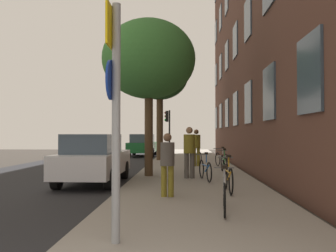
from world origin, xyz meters
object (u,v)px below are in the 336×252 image
(sign_post, at_px, (114,102))
(tree_far, at_px, (160,77))
(car_0, at_px, (94,158))
(car_1, at_px, (143,145))
(bicycle_1, at_px, (228,177))
(traffic_light, at_px, (168,124))
(pedestrian_1, at_px, (189,149))
(tree_near, at_px, (149,60))
(bicycle_4, at_px, (222,159))
(bicycle_5, at_px, (197,156))
(bicycle_3, at_px, (224,163))
(bicycle_0, at_px, (224,193))
(pedestrian_2, at_px, (196,145))
(pedestrian_0, at_px, (167,160))
(bicycle_2, at_px, (205,169))

(sign_post, xyz_separation_m, tree_far, (-0.40, 16.23, 2.94))
(car_0, distance_m, car_1, 14.85)
(tree_far, xyz_separation_m, bicycle_1, (2.54, -11.72, -4.52))
(traffic_light, height_order, car_1, traffic_light)
(pedestrian_1, bearing_deg, tree_near, 154.88)
(traffic_light, height_order, tree_far, tree_far)
(tree_near, height_order, bicycle_4, tree_near)
(bicycle_5, bearing_deg, bicycle_1, -87.29)
(bicycle_3, relative_size, car_0, 0.42)
(tree_near, relative_size, bicycle_0, 3.35)
(tree_near, xyz_separation_m, bicycle_0, (2.05, -6.03, -3.88))
(sign_post, relative_size, traffic_light, 1.03)
(bicycle_3, relative_size, bicycle_4, 1.04)
(car_0, bearing_deg, bicycle_5, 63.69)
(bicycle_4, distance_m, pedestrian_2, 1.40)
(tree_far, bearing_deg, bicycle_1, -77.79)
(bicycle_1, relative_size, pedestrian_0, 1.12)
(bicycle_4, bearing_deg, bicycle_5, 113.71)
(tree_far, height_order, pedestrian_1, tree_far)
(pedestrian_2, bearing_deg, tree_far, 116.52)
(bicycle_5, bearing_deg, traffic_light, 103.83)
(tree_far, xyz_separation_m, bicycle_4, (3.14, -4.52, -4.54))
(pedestrian_2, bearing_deg, bicycle_3, -71.60)
(tree_far, xyz_separation_m, car_1, (-1.60, 5.37, -4.19))
(tree_near, relative_size, tree_far, 0.89)
(bicycle_4, xyz_separation_m, bicycle_5, (-1.05, 2.40, -0.02))
(pedestrian_0, relative_size, pedestrian_1, 0.87)
(tree_near, height_order, car_0, tree_near)
(pedestrian_2, bearing_deg, bicycle_1, -85.99)
(tree_near, distance_m, car_1, 14.01)
(tree_near, bearing_deg, pedestrian_2, 65.30)
(sign_post, height_order, bicycle_0, sign_post)
(bicycle_2, relative_size, pedestrian_2, 0.98)
(bicycle_1, height_order, pedestrian_0, pedestrian_0)
(bicycle_1, xyz_separation_m, car_0, (-4.09, 2.24, 0.34))
(traffic_light, height_order, bicycle_2, traffic_light)
(bicycle_2, height_order, bicycle_4, bicycle_4)
(pedestrian_2, bearing_deg, car_1, 111.02)
(sign_post, xyz_separation_m, bicycle_2, (1.69, 6.91, -1.61))
(tree_near, relative_size, pedestrian_2, 3.28)
(sign_post, relative_size, tree_far, 0.53)
(bicycle_3, height_order, pedestrian_0, pedestrian_0)
(tree_near, xyz_separation_m, bicycle_1, (2.42, -3.63, -3.85))
(car_1, bearing_deg, bicycle_4, -64.39)
(tree_near, bearing_deg, bicycle_2, -32.01)
(tree_near, relative_size, pedestrian_1, 3.24)
(tree_far, distance_m, bicycle_4, 7.13)
(pedestrian_1, xyz_separation_m, pedestrian_2, (0.41, 4.78, -0.01))
(pedestrian_0, relative_size, car_1, 0.36)
(traffic_light, bearing_deg, bicycle_1, -82.39)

